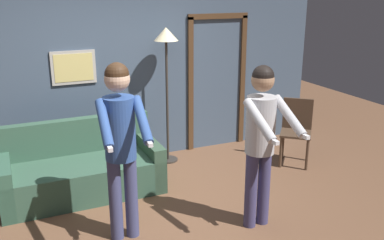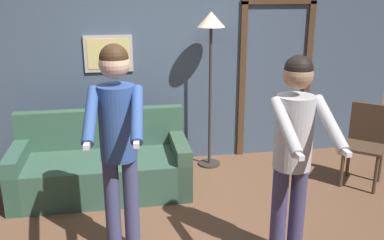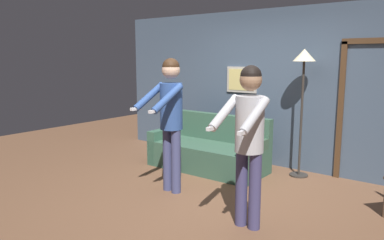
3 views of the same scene
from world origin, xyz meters
TOP-DOWN VIEW (x-y plane):
  - ground_plane at (0.00, 0.00)m, footprint 12.00×12.00m
  - back_wall_assembly at (0.02, 1.95)m, footprint 6.40×0.10m
  - couch at (-0.69, 1.10)m, footprint 1.91×0.86m
  - torchiere_lamp at (0.65, 1.62)m, footprint 0.33×0.33m
  - person_standing_left at (-0.47, -0.11)m, footprint 0.47×0.70m
  - person_standing_right at (0.89, -0.44)m, footprint 0.44×0.68m

SIDE VIEW (x-z plane):
  - ground_plane at x=0.00m, z-range 0.00..0.00m
  - couch at x=-0.69m, z-range -0.16..0.71m
  - person_standing_right at x=0.89m, z-range 0.19..1.92m
  - person_standing_left at x=-0.47m, z-range 0.20..2.01m
  - back_wall_assembly at x=0.02m, z-range 0.00..2.60m
  - torchiere_lamp at x=0.65m, z-range 0.65..2.58m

